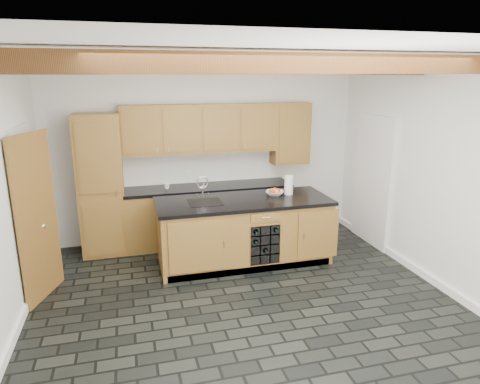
# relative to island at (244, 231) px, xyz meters

# --- Properties ---
(ground) EXTENTS (5.00, 5.00, 0.00)m
(ground) POSITION_rel_island_xyz_m (-0.31, -1.28, -0.47)
(ground) COLOR black
(ground) RESTS_ON ground
(room_shell) EXTENTS (5.01, 5.00, 5.00)m
(room_shell) POSITION_rel_island_xyz_m (-0.39, -0.75, 1.06)
(room_shell) COLOR white
(room_shell) RESTS_ON ground
(back_cabinetry) EXTENTS (3.65, 0.62, 2.20)m
(back_cabinetry) POSITION_rel_island_xyz_m (-0.68, 0.95, 0.51)
(back_cabinetry) COLOR olive
(back_cabinetry) RESTS_ON ground
(island) EXTENTS (2.48, 0.96, 0.93)m
(island) POSITION_rel_island_xyz_m (0.00, 0.00, 0.00)
(island) COLOR olive
(island) RESTS_ON ground
(faucet) EXTENTS (0.45, 0.40, 0.34)m
(faucet) POSITION_rel_island_xyz_m (-0.56, 0.05, 0.50)
(faucet) COLOR black
(faucet) RESTS_ON island
(kitchen_scale) EXTENTS (0.23, 0.17, 0.06)m
(kitchen_scale) POSITION_rel_island_xyz_m (0.54, 0.24, 0.49)
(kitchen_scale) COLOR black
(kitchen_scale) RESTS_ON island
(fruit_bowl) EXTENTS (0.34, 0.34, 0.06)m
(fruit_bowl) POSITION_rel_island_xyz_m (0.49, 0.12, 0.50)
(fruit_bowl) COLOR silver
(fruit_bowl) RESTS_ON island
(fruit_cluster) EXTENTS (0.16, 0.17, 0.07)m
(fruit_cluster) POSITION_rel_island_xyz_m (0.49, 0.12, 0.53)
(fruit_cluster) COLOR #B31D17
(fruit_cluster) RESTS_ON fruit_bowl
(paper_towel) EXTENTS (0.12, 0.12, 0.27)m
(paper_towel) POSITION_rel_island_xyz_m (0.71, 0.12, 0.60)
(paper_towel) COLOR white
(paper_towel) RESTS_ON island
(mug) EXTENTS (0.12, 0.12, 0.09)m
(mug) POSITION_rel_island_xyz_m (-0.99, 0.91, 0.51)
(mug) COLOR white
(mug) RESTS_ON back_cabinetry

